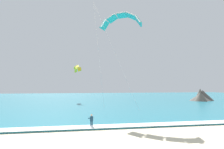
# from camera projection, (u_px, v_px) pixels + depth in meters

# --- Properties ---
(sea) EXTENTS (200.00, 120.00, 0.20)m
(sea) POSITION_uv_depth(u_px,v_px,m) (90.00, 98.00, 84.51)
(sea) COLOR teal
(sea) RESTS_ON ground
(surf_foam) EXTENTS (200.00, 2.29, 0.04)m
(surf_foam) POSITION_uv_depth(u_px,v_px,m) (133.00, 125.00, 26.73)
(surf_foam) COLOR white
(surf_foam) RESTS_ON sea
(surfboard) EXTENTS (1.05, 1.44, 0.09)m
(surfboard) POSITION_uv_depth(u_px,v_px,m) (91.00, 128.00, 26.03)
(surfboard) COLOR white
(surfboard) RESTS_ON ground
(kitesurfer) EXTENTS (0.67, 0.67, 1.69)m
(kitesurfer) POSITION_uv_depth(u_px,v_px,m) (91.00, 120.00, 26.09)
(kitesurfer) COLOR #143347
(kitesurfer) RESTS_ON ground
(kite_primary) EXTENTS (9.11, 11.14, 16.79)m
(kite_primary) POSITION_uv_depth(u_px,v_px,m) (121.00, 19.00, 36.97)
(kite_primary) COLOR teal
(kite_distant) EXTENTS (2.30, 6.18, 2.25)m
(kite_distant) POSITION_uv_depth(u_px,v_px,m) (77.00, 68.00, 65.90)
(kite_distant) COLOR yellow
(headland_right) EXTENTS (9.10, 8.78, 4.22)m
(headland_right) POSITION_uv_depth(u_px,v_px,m) (201.00, 96.00, 71.26)
(headland_right) COLOR #665B51
(headland_right) RESTS_ON ground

